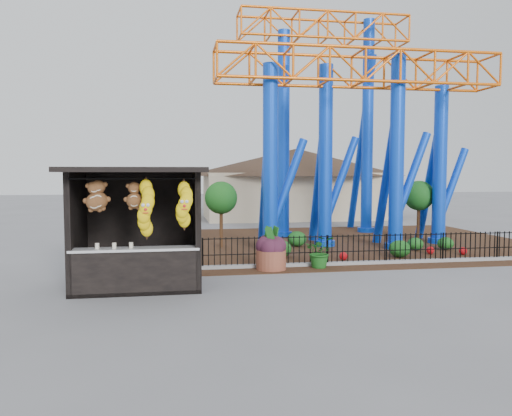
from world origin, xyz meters
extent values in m
plane|color=slate|center=(0.00, 0.00, 0.00)|extent=(120.00, 120.00, 0.00)
cube|color=#331E11|center=(4.00, 8.00, 0.01)|extent=(18.00, 12.00, 0.02)
cube|color=gray|center=(4.00, 3.00, 0.06)|extent=(18.00, 0.18, 0.12)
cube|color=black|center=(-3.00, 1.20, 0.05)|extent=(3.20, 2.60, 0.10)
cube|color=black|center=(-3.00, 2.44, 1.50)|extent=(3.20, 0.12, 3.00)
cube|color=black|center=(-4.54, 1.20, 1.50)|extent=(0.12, 2.60, 3.00)
cube|color=black|center=(-1.46, 1.20, 1.50)|extent=(0.12, 2.60, 3.00)
cube|color=black|center=(-3.00, 0.95, 3.06)|extent=(3.50, 3.40, 0.12)
cube|color=black|center=(-4.53, -0.03, 1.50)|extent=(0.14, 0.14, 3.00)
cube|color=black|center=(-1.47, -0.03, 1.50)|extent=(0.14, 0.14, 3.00)
cube|color=black|center=(-3.00, 0.15, 0.55)|extent=(3.00, 0.50, 1.10)
cube|color=silver|center=(-3.00, 0.15, 1.12)|extent=(3.10, 0.55, 0.06)
cylinder|color=black|center=(-3.00, -0.25, 2.85)|extent=(2.90, 0.04, 0.04)
cylinder|color=blue|center=(1.50, 6.00, 3.50)|extent=(0.56, 0.56, 7.00)
cylinder|color=blue|center=(1.50, 6.00, 0.12)|extent=(0.84, 0.84, 0.24)
cylinder|color=blue|center=(4.00, 7.20, 3.65)|extent=(0.56, 0.56, 7.30)
cylinder|color=blue|center=(4.00, 7.20, 0.12)|extent=(0.84, 0.84, 0.24)
cylinder|color=blue|center=(6.50, 6.00, 3.75)|extent=(0.56, 0.56, 7.50)
cylinder|color=blue|center=(6.50, 6.00, 0.12)|extent=(0.84, 0.84, 0.24)
cylinder|color=blue|center=(9.00, 7.20, 3.30)|extent=(0.56, 0.56, 6.60)
cylinder|color=blue|center=(9.00, 7.20, 0.12)|extent=(0.84, 0.84, 0.24)
cylinder|color=blue|center=(3.00, 10.50, 4.75)|extent=(0.56, 0.56, 9.50)
cylinder|color=blue|center=(3.00, 10.50, 0.12)|extent=(0.84, 0.84, 0.24)
cylinder|color=blue|center=(7.50, 11.50, 5.25)|extent=(0.56, 0.56, 10.50)
cylinder|color=blue|center=(7.50, 11.50, 0.12)|extent=(0.84, 0.84, 0.24)
cylinder|color=blue|center=(1.50, 6.90, 2.62)|extent=(0.36, 2.21, 5.85)
cylinder|color=blue|center=(2.20, 6.30, 2.45)|extent=(1.62, 0.32, 3.73)
cylinder|color=blue|center=(4.00, 8.10, 2.74)|extent=(0.36, 2.29, 6.10)
cylinder|color=blue|center=(4.70, 7.50, 2.55)|extent=(1.67, 0.32, 3.88)
cylinder|color=blue|center=(6.50, 6.90, 2.81)|extent=(0.36, 2.34, 6.26)
cylinder|color=blue|center=(7.20, 6.30, 2.62)|extent=(1.71, 0.32, 3.99)
cylinder|color=blue|center=(9.00, 8.10, 2.47)|extent=(0.36, 2.10, 5.53)
cylinder|color=blue|center=(9.70, 7.50, 2.31)|extent=(1.54, 0.32, 3.52)
cylinder|color=brown|center=(0.88, 2.67, 0.31)|extent=(1.12, 1.12, 0.61)
ellipsoid|color=#371626|center=(0.88, 2.67, 0.93)|extent=(0.70, 0.70, 0.64)
imported|color=#1D611C|center=(2.47, 2.70, 0.52)|extent=(1.09, 1.00, 1.03)
ellipsoid|color=#174E17|center=(1.63, 4.72, 0.32)|extent=(0.77, 0.77, 0.61)
ellipsoid|color=#174E17|center=(5.79, 4.09, 0.32)|extent=(0.75, 0.75, 0.60)
ellipsoid|color=#174E17|center=(7.09, 5.49, 0.26)|extent=(0.61, 0.61, 0.49)
ellipsoid|color=#174E17|center=(2.84, 7.21, 0.32)|extent=(0.77, 0.77, 0.62)
ellipsoid|color=#174E17|center=(8.31, 5.42, 0.26)|extent=(0.61, 0.61, 0.49)
sphere|color=red|center=(1.36, 3.75, 0.16)|extent=(0.28, 0.28, 0.28)
sphere|color=red|center=(3.61, 3.81, 0.16)|extent=(0.28, 0.28, 0.28)
sphere|color=red|center=(7.20, 4.54, 0.16)|extent=(0.28, 0.28, 0.28)
sphere|color=red|center=(8.29, 4.20, 0.16)|extent=(0.28, 0.28, 0.28)
cube|color=#BFAD8C|center=(6.00, 20.00, 1.50)|extent=(12.00, 6.00, 3.00)
cone|color=#332319|center=(6.00, 20.00, 3.90)|extent=(15.00, 15.00, 1.80)
camera|label=1|loc=(-2.05, -12.27, 2.98)|focal=35.00mm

